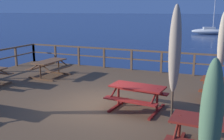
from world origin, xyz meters
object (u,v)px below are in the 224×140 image
Objects in this scene: picnic_table_front_left at (137,92)px; picnic_table_mid_centre at (215,131)px; patio_umbrella_tall_back_right at (211,119)px; sailboat_distant at (211,31)px; patio_umbrella_tall_front at (175,50)px; patio_umbrella_short_back at (222,41)px; picnic_table_mid_right at (50,65)px.

picnic_table_front_left and picnic_table_mid_centre have the same top height.
patio_umbrella_tall_back_right is 0.32× the size of sailboat_distant.
patio_umbrella_tall_front reaches higher than patio_umbrella_short_back.
picnic_table_front_left is 0.59× the size of patio_umbrella_short_back.
patio_umbrella_tall_front is 1.06× the size of patio_umbrella_short_back.
patio_umbrella_tall_front is (-1.08, 3.20, 0.50)m from patio_umbrella_tall_back_right.
picnic_table_mid_right is 36.25m from sailboat_distant.
picnic_table_front_left is 0.73× the size of patio_umbrella_tall_back_right.
picnic_table_mid_centre is at bearing -40.01° from picnic_table_front_left.
picnic_table_mid_right is 9.83m from patio_umbrella_tall_back_right.
picnic_table_front_left is at bearing -127.27° from patio_umbrella_short_back.
picnic_table_mid_centre is 0.25× the size of sailboat_distant.
patio_umbrella_tall_front reaches higher than picnic_table_mid_centre.
picnic_table_mid_centre is 0.60× the size of patio_umbrella_tall_front.
patio_umbrella_short_back is (0.04, 6.96, 0.38)m from patio_umbrella_tall_back_right.
picnic_table_mid_centre is (7.46, -4.50, 0.01)m from picnic_table_mid_right.
picnic_table_front_left is 0.55× the size of patio_umbrella_tall_front.
patio_umbrella_short_back is (2.33, 3.06, 1.39)m from picnic_table_front_left.
patio_umbrella_tall_front is (1.21, -0.70, 1.51)m from picnic_table_front_left.
picnic_table_mid_centre is at bearing -31.10° from picnic_table_mid_right.
picnic_table_mid_right is 0.72× the size of patio_umbrella_tall_back_right.
picnic_table_front_left is 5.68m from picnic_table_mid_right.
patio_umbrella_short_back reaches higher than picnic_table_mid_centre.
patio_umbrella_tall_back_right is 0.81× the size of patio_umbrella_short_back.
sailboat_distant is at bearing 92.58° from patio_umbrella_tall_back_right.
patio_umbrella_tall_front reaches higher than picnic_table_front_left.
patio_umbrella_tall_front reaches higher than picnic_table_mid_right.
sailboat_distant reaches higher than patio_umbrella_short_back.
picnic_table_front_left is 4.63m from patio_umbrella_tall_back_right.
sailboat_distant reaches higher than picnic_table_front_left.
patio_umbrella_tall_front is 0.42× the size of sailboat_distant.
patio_umbrella_short_back is at bearing 4.23° from picnic_table_mid_right.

